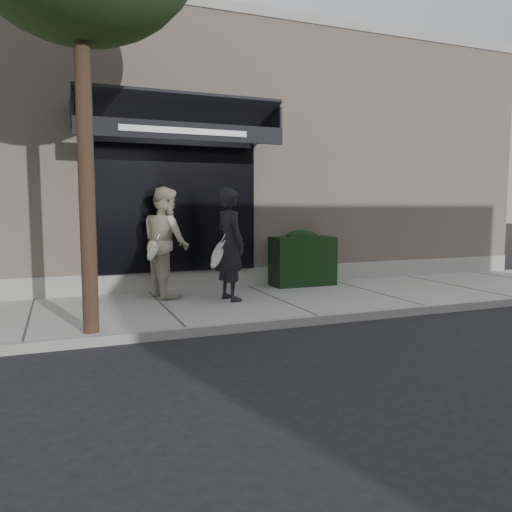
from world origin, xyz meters
name	(u,v)px	position (x,y,z in m)	size (l,w,h in m)	color
ground	(277,305)	(0.00, 0.00, 0.00)	(80.00, 80.00, 0.00)	black
sidewalk	(277,302)	(0.00, 0.00, 0.06)	(20.00, 3.00, 0.12)	#989893
curb	(320,320)	(0.00, -1.55, 0.07)	(20.00, 0.10, 0.14)	gray
building_facade	(201,168)	(-0.01, 4.96, 2.74)	(14.30, 8.04, 5.64)	#BDA990
hedge	(302,259)	(1.10, 1.25, 0.66)	(1.30, 0.70, 1.14)	black
pedestrian_front	(230,245)	(-0.82, 0.17, 1.09)	(0.76, 0.96, 1.94)	black
pedestrian_back	(166,242)	(-1.77, 0.92, 1.10)	(0.91, 1.08, 1.97)	#B7AE93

